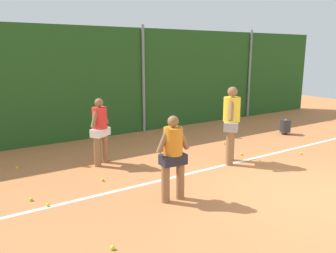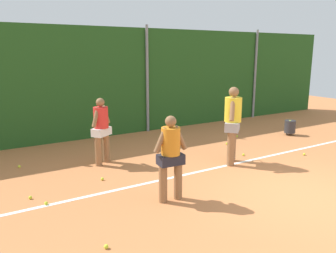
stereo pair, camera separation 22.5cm
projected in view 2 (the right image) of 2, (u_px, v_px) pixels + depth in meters
name	position (u px, v px, depth m)	size (l,w,h in m)	color
ground_plane	(236.00, 168.00, 8.16)	(27.28, 27.28, 0.00)	#C67542
hedge_fence_backdrop	(145.00, 81.00, 11.71)	(17.73, 0.25, 3.53)	#23511E
fence_post_center	(147.00, 80.00, 11.55)	(0.10, 0.10, 3.64)	gray
fence_post_right	(255.00, 75.00, 14.14)	(0.10, 0.10, 3.64)	gray
court_baseline_paint	(229.00, 165.00, 8.36)	(12.96, 0.10, 0.01)	white
player_foreground_near	(171.00, 154.00, 6.18)	(0.68, 0.35, 1.63)	#8C603D
player_midcourt	(233.00, 121.00, 8.28)	(0.64, 0.67, 1.92)	#8C603D
player_backcourt_far	(101.00, 127.00, 8.27)	(0.60, 0.51, 1.66)	#8C603D
ball_hopper	(290.00, 127.00, 11.32)	(0.36, 0.36, 0.51)	#2D2D33
tennis_ball_0	(102.00, 179.00, 7.35)	(0.07, 0.07, 0.07)	#CCDB33
tennis_ball_2	(237.00, 136.00, 11.06)	(0.07, 0.07, 0.07)	#CCDB33
tennis_ball_3	(106.00, 247.00, 4.79)	(0.07, 0.07, 0.07)	#CCDB33
tennis_ball_4	(30.00, 197.00, 6.41)	(0.07, 0.07, 0.07)	#CCDB33
tennis_ball_5	(304.00, 154.00, 9.13)	(0.07, 0.07, 0.07)	#CCDB33
tennis_ball_6	(19.00, 166.00, 8.15)	(0.07, 0.07, 0.07)	#CCDB33
tennis_ball_7	(46.00, 203.00, 6.17)	(0.07, 0.07, 0.07)	#CCDB33
tennis_ball_8	(243.00, 155.00, 9.09)	(0.07, 0.07, 0.07)	#CCDB33
tennis_ball_9	(227.00, 144.00, 10.19)	(0.07, 0.07, 0.07)	#CCDB33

